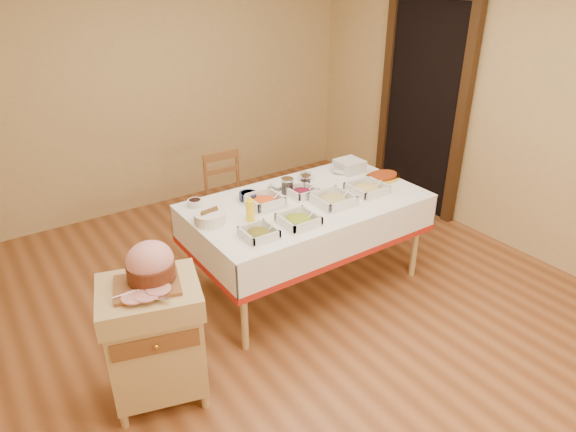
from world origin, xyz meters
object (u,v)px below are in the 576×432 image
(mustard_bottle, at_px, (250,209))
(bread_basket, at_px, (210,217))
(dining_table, at_px, (306,219))
(ham_on_board, at_px, (150,266))
(brass_platter, at_px, (382,177))
(dining_chair, at_px, (229,197))
(plate_stack, at_px, (349,166))
(butcher_cart, at_px, (155,336))
(preserve_jar_left, at_px, (287,186))
(preserve_jar_right, at_px, (306,182))

(mustard_bottle, bearing_deg, bread_basket, 153.11)
(dining_table, xyz_separation_m, bread_basket, (-0.79, 0.08, 0.20))
(ham_on_board, xyz_separation_m, brass_platter, (2.19, 0.44, -0.12))
(brass_platter, bearing_deg, dining_chair, 131.48)
(bread_basket, xyz_separation_m, plate_stack, (1.44, 0.19, 0.01))
(butcher_cart, bearing_deg, plate_stack, 19.64)
(preserve_jar_left, height_order, bread_basket, preserve_jar_left)
(ham_on_board, height_order, plate_stack, ham_on_board)
(preserve_jar_left, bearing_deg, plate_stack, 6.04)
(butcher_cart, xyz_separation_m, preserve_jar_left, (1.41, 0.68, 0.36))
(dining_chair, distance_m, mustard_bottle, 1.21)
(ham_on_board, bearing_deg, mustard_bottle, 24.61)
(butcher_cart, bearing_deg, dining_chair, 49.03)
(ham_on_board, xyz_separation_m, preserve_jar_left, (1.37, 0.65, -0.09))
(dining_chair, xyz_separation_m, bread_basket, (-0.64, -0.94, 0.37))
(preserve_jar_left, distance_m, mustard_bottle, 0.54)
(dining_chair, xyz_separation_m, plate_stack, (0.80, -0.75, 0.38))
(dining_table, xyz_separation_m, mustard_bottle, (-0.53, -0.05, 0.25))
(dining_table, bearing_deg, butcher_cart, -161.51)
(mustard_bottle, relative_size, bread_basket, 0.87)
(bread_basket, bearing_deg, butcher_cart, -139.85)
(brass_platter, bearing_deg, butcher_cart, -168.21)
(preserve_jar_right, distance_m, mustard_bottle, 0.71)
(dining_table, height_order, brass_platter, brass_platter)
(butcher_cart, bearing_deg, mustard_bottle, 25.25)
(mustard_bottle, xyz_separation_m, bread_basket, (-0.25, 0.13, -0.05))
(dining_table, height_order, ham_on_board, ham_on_board)
(bread_basket, distance_m, plate_stack, 1.46)
(preserve_jar_right, bearing_deg, bread_basket, -172.52)
(bread_basket, height_order, brass_platter, bread_basket)
(preserve_jar_right, relative_size, plate_stack, 0.51)
(dining_chair, relative_size, plate_stack, 3.95)
(ham_on_board, distance_m, preserve_jar_right, 1.68)
(butcher_cart, xyz_separation_m, ham_on_board, (0.04, 0.03, 0.45))
(dining_table, bearing_deg, brass_platter, -1.53)
(brass_platter, bearing_deg, preserve_jar_right, 161.24)
(mustard_bottle, distance_m, brass_platter, 1.31)
(plate_stack, bearing_deg, butcher_cart, -160.36)
(dining_chair, height_order, preserve_jar_left, preserve_jar_left)
(mustard_bottle, relative_size, plate_stack, 0.92)
(preserve_jar_left, height_order, mustard_bottle, mustard_bottle)
(butcher_cart, distance_m, mustard_bottle, 1.09)
(dining_table, relative_size, butcher_cart, 2.29)
(brass_platter, bearing_deg, bread_basket, 176.43)
(mustard_bottle, bearing_deg, ham_on_board, -155.39)
(butcher_cart, height_order, ham_on_board, ham_on_board)
(butcher_cart, xyz_separation_m, bread_basket, (0.67, 0.56, 0.35))
(preserve_jar_right, distance_m, brass_platter, 0.68)
(preserve_jar_left, bearing_deg, dining_table, -75.61)
(preserve_jar_left, xyz_separation_m, plate_stack, (0.71, 0.07, -0.00))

